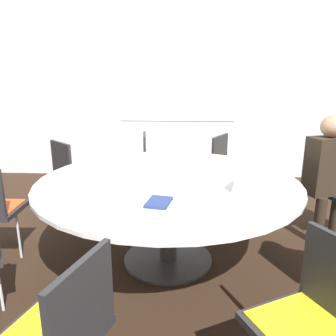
{
  "coord_description": "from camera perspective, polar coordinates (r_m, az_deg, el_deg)",
  "views": [
    {
      "loc": [
        0.14,
        -2.58,
        1.56
      ],
      "look_at": [
        0.0,
        0.0,
        0.85
      ],
      "focal_mm": 35.0,
      "sensor_mm": 36.0,
      "label": 1
    }
  ],
  "objects": [
    {
      "name": "chair_4",
      "position": [
        3.91,
        -16.22,
        -0.41
      ],
      "size": [
        0.61,
        0.61,
        0.88
      ],
      "rotation": [
        0.0,
        0.0,
        11.82
      ],
      "color": "#262628",
      "rests_on": "ground_plane"
    },
    {
      "name": "chair_7",
      "position": [
        1.61,
        -18.33,
        -25.1
      ],
      "size": [
        0.53,
        0.55,
        0.88
      ],
      "rotation": [
        0.0,
        0.0,
        13.83
      ],
      "color": "#262628",
      "rests_on": "ground_plane"
    },
    {
      "name": "conference_table",
      "position": [
        2.74,
        0.0,
        -4.07
      ],
      "size": [
        2.14,
        2.14,
        0.75
      ],
      "color": "#333333",
      "rests_on": "ground_plane"
    },
    {
      "name": "person_1",
      "position": [
        3.44,
        25.99,
        -0.24
      ],
      "size": [
        0.41,
        0.33,
        1.23
      ],
      "rotation": [
        0.0,
        0.0,
        9.74
      ],
      "color": "#2D2319",
      "rests_on": "ground_plane"
    },
    {
      "name": "chair_8",
      "position": [
        1.74,
        24.41,
        -22.33
      ],
      "size": [
        0.57,
        0.58,
        0.88
      ],
      "rotation": [
        0.0,
        0.0,
        14.61
      ],
      "color": "#262628",
      "rests_on": "ground_plane"
    },
    {
      "name": "chair_2",
      "position": [
        4.09,
        10.54,
        0.63
      ],
      "size": [
        0.58,
        0.59,
        0.88
      ],
      "rotation": [
        0.0,
        0.0,
        10.48
      ],
      "color": "#262628",
      "rests_on": "ground_plane"
    },
    {
      "name": "laptop",
      "position": [
        2.5,
        11.06,
        -2.58
      ],
      "size": [
        0.34,
        0.36,
        0.21
      ],
      "rotation": [
        0.0,
        0.0,
        4.28
      ],
      "color": "silver",
      "rests_on": "conference_table"
    },
    {
      "name": "ground_plane",
      "position": [
        3.02,
        0.0,
        -15.67
      ],
      "size": [
        16.0,
        16.0,
        0.0
      ],
      "primitive_type": "plane",
      "color": "black"
    },
    {
      "name": "wall_back",
      "position": [
        5.21,
        1.59,
        13.2
      ],
      "size": [
        8.0,
        0.07,
        2.7
      ],
      "color": "silver",
      "rests_on": "ground_plane"
    },
    {
      "name": "coffee_cup",
      "position": [
        2.93,
        -1.13,
        0.17
      ],
      "size": [
        0.08,
        0.08,
        0.08
      ],
      "color": "white",
      "rests_on": "conference_table"
    },
    {
      "name": "handbag",
      "position": [
        4.44,
        -7.66,
        -3.31
      ],
      "size": [
        0.36,
        0.16,
        0.28
      ],
      "color": "#661E56",
      "rests_on": "ground_plane"
    },
    {
      "name": "spiral_notebook",
      "position": [
        2.2,
        -1.62,
        -5.97
      ],
      "size": [
        0.19,
        0.23,
        0.02
      ],
      "color": "navy",
      "rests_on": "conference_table"
    },
    {
      "name": "chair_3",
      "position": [
        4.2,
        -2.3,
        1.31
      ],
      "size": [
        0.47,
        0.49,
        0.88
      ],
      "rotation": [
        0.0,
        0.0,
        11.12
      ],
      "color": "#262628",
      "rests_on": "ground_plane"
    }
  ]
}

